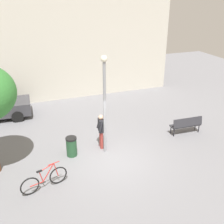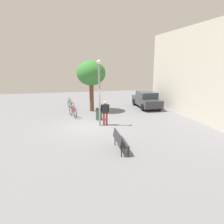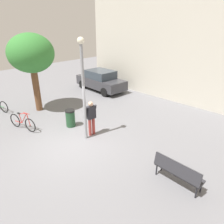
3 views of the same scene
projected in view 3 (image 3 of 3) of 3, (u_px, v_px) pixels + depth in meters
The scene contains 9 objects.
ground_plane at pixel (74, 144), 9.00m from camera, with size 36.00×36.00×0.00m, color slate.
building_facade at pixel (180, 46), 13.45m from camera, with size 14.33×2.00×6.95m, color beige.
lamppost at pixel (83, 82), 8.43m from camera, with size 0.28×0.28×4.41m.
person_by_lamppost at pixel (91, 116), 9.40m from camera, with size 0.33×0.61×1.67m.
park_bench at pixel (178, 171), 6.57m from camera, with size 1.62×0.55×0.92m.
plaza_tree at pixel (31, 54), 11.21m from camera, with size 2.51×2.51×4.43m.
bicycle_red at pixel (23, 122), 10.12m from camera, with size 1.76×0.51×0.97m.
parked_car_charcoal at pixel (101, 80), 15.89m from camera, with size 4.28×1.99×1.55m.
trash_bin at pixel (70, 118), 10.40m from camera, with size 0.49×0.49×0.89m.
Camera 3 is at (6.55, -4.33, 4.91)m, focal length 32.89 mm.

